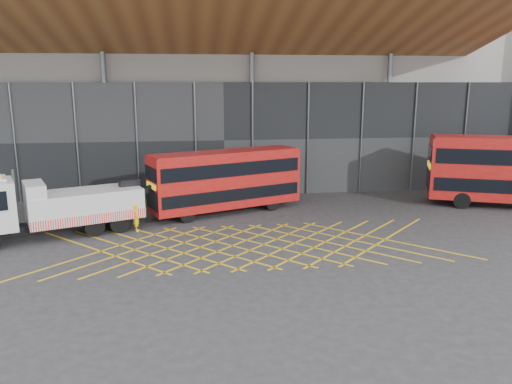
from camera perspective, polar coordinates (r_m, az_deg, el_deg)
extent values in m
plane|color=#2C2C2E|center=(25.11, -6.40, -6.29)|extent=(120.00, 120.00, 0.00)
cube|color=gold|center=(25.51, -17.31, -6.47)|extent=(7.16, 7.16, 0.01)
cube|color=gold|center=(25.51, -17.31, -6.47)|extent=(7.16, 7.16, 0.01)
cube|color=gold|center=(25.28, -13.72, -6.43)|extent=(7.16, 7.16, 0.01)
cube|color=gold|center=(25.28, -13.72, -6.43)|extent=(7.16, 7.16, 0.01)
cube|color=gold|center=(25.14, -10.07, -6.37)|extent=(7.16, 7.16, 0.01)
cube|color=gold|center=(25.14, -10.07, -6.37)|extent=(7.16, 7.16, 0.01)
cube|color=gold|center=(25.11, -6.40, -6.27)|extent=(7.16, 7.16, 0.01)
cube|color=gold|center=(25.11, -6.40, -6.27)|extent=(7.16, 7.16, 0.01)
cube|color=gold|center=(25.18, -2.74, -6.15)|extent=(7.16, 7.16, 0.01)
cube|color=gold|center=(25.18, -2.74, -6.15)|extent=(7.16, 7.16, 0.01)
cube|color=gold|center=(25.34, 0.89, -6.01)|extent=(7.16, 7.16, 0.01)
cube|color=gold|center=(25.34, 0.89, -6.01)|extent=(7.16, 7.16, 0.01)
cube|color=gold|center=(25.61, 4.45, -5.85)|extent=(7.16, 7.16, 0.01)
cube|color=gold|center=(25.61, 4.45, -5.85)|extent=(7.16, 7.16, 0.01)
cube|color=gold|center=(25.98, 7.93, -5.67)|extent=(7.16, 7.16, 0.01)
cube|color=gold|center=(25.98, 7.93, -5.67)|extent=(7.16, 7.16, 0.01)
cube|color=gold|center=(26.43, 11.29, -5.47)|extent=(7.16, 7.16, 0.01)
cube|color=gold|center=(26.43, 11.29, -5.47)|extent=(7.16, 7.16, 0.01)
cube|color=gold|center=(26.97, 14.53, -5.27)|extent=(7.16, 7.16, 0.01)
cube|color=gold|center=(26.97, 14.53, -5.27)|extent=(7.16, 7.16, 0.01)
cube|color=gray|center=(42.85, -4.45, 13.75)|extent=(55.00, 14.00, 18.00)
cube|color=black|center=(35.78, -3.70, 5.99)|extent=(55.00, 0.80, 8.00)
cube|color=brown|center=(31.96, -7.22, 18.61)|extent=(40.00, 11.93, 4.07)
cylinder|color=#595B60|center=(35.87, -16.66, 7.11)|extent=(0.36, 0.36, 10.00)
cylinder|color=#595B60|center=(35.67, -0.47, 7.61)|extent=(0.36, 0.36, 10.00)
cylinder|color=#595B60|center=(38.17, 14.74, 7.52)|extent=(0.36, 0.36, 10.00)
cube|color=black|center=(28.57, -21.40, -3.37)|extent=(8.71, 4.25, 0.33)
cube|color=silver|center=(28.54, -18.92, -1.32)|extent=(6.34, 4.40, 1.52)
cube|color=red|center=(27.52, -18.36, -3.01)|extent=(5.47, 2.25, 0.52)
cube|color=silver|center=(28.00, -24.02, 0.29)|extent=(1.73, 2.47, 0.66)
cube|color=black|center=(28.87, -14.24, 0.96)|extent=(1.23, 0.87, 0.47)
cube|color=black|center=(29.21, -12.40, 0.24)|extent=(2.05, 1.08, 1.03)
cylinder|color=black|center=(28.15, -15.35, -3.47)|extent=(1.09, 0.70, 1.04)
cylinder|color=black|center=(30.03, -16.29, -2.53)|extent=(1.09, 0.70, 1.04)
cylinder|color=#595B60|center=(28.89, -25.87, 0.28)|extent=(0.13, 0.13, 2.09)
cube|color=#9E0F0C|center=(30.99, -3.43, 1.47)|extent=(9.65, 5.60, 3.36)
cube|color=black|center=(31.15, -3.41, 0.05)|extent=(9.32, 5.52, 0.74)
cube|color=black|center=(30.85, -3.45, 2.87)|extent=(9.32, 5.52, 0.82)
cube|color=black|center=(29.43, -11.81, -0.86)|extent=(0.78, 1.82, 1.12)
cube|color=black|center=(29.13, -11.94, 2.04)|extent=(0.78, 1.82, 0.82)
cube|color=yellow|center=(29.25, -11.90, 0.71)|extent=(0.63, 1.46, 0.30)
cube|color=#9E0F0C|center=(30.71, -3.47, 4.59)|extent=(9.41, 5.37, 0.10)
cylinder|color=black|center=(29.34, -7.90, -2.63)|extent=(0.93, 0.58, 0.90)
cylinder|color=black|center=(31.07, -9.19, -1.82)|extent=(0.93, 0.58, 0.90)
cylinder|color=black|center=(31.83, 1.85, -1.32)|extent=(0.93, 0.58, 0.90)
cylinder|color=black|center=(33.43, 0.16, -0.63)|extent=(0.93, 0.58, 0.90)
cube|color=black|center=(35.53, 19.07, 1.41)|extent=(0.89, 2.15, 1.33)
cube|color=black|center=(35.25, 19.27, 4.26)|extent=(0.89, 2.15, 0.97)
cube|color=yellow|center=(35.37, 19.16, 2.95)|extent=(0.72, 1.72, 0.36)
cylinder|color=black|center=(34.88, 22.46, -0.91)|extent=(1.10, 0.67, 1.06)
cylinder|color=black|center=(37.11, 21.97, -0.10)|extent=(1.10, 0.67, 1.06)
imported|color=yellow|center=(28.15, -13.49, -2.85)|extent=(0.45, 0.61, 1.54)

